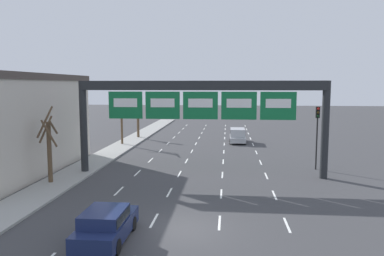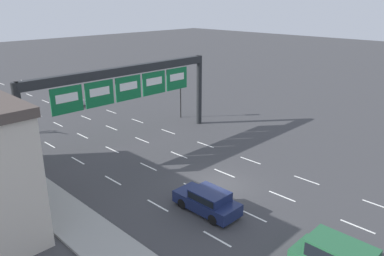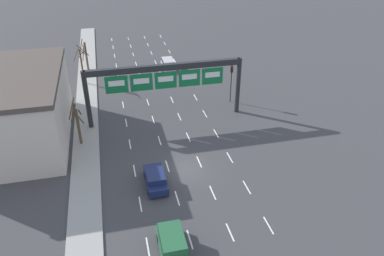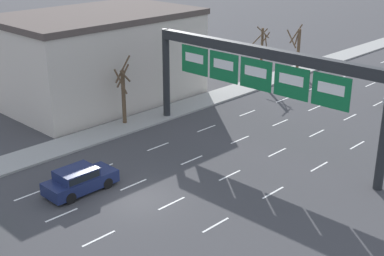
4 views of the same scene
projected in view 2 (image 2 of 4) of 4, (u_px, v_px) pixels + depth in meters
name	position (u px, v px, depth m)	size (l,w,h in m)	color
ground_plane	(220.00, 185.00, 26.45)	(220.00, 220.00, 0.00)	#3D3D3F
sidewalk_left	(102.00, 244.00, 19.93)	(2.80, 110.00, 0.15)	#999993
lane_dashes	(112.00, 138.00, 35.42)	(10.02, 67.00, 0.01)	white
sign_gantry	(126.00, 85.00, 31.73)	(18.66, 0.70, 7.13)	#232628
suv_silver	(70.00, 97.00, 46.47)	(1.87, 4.17, 1.68)	#B7B7BC
car_navy	(208.00, 200.00, 22.88)	(1.87, 4.27, 1.48)	#19234C
traffic_light_near_gantry	(181.00, 85.00, 40.48)	(0.30, 0.35, 5.10)	black
tree_bare_second	(29.00, 162.00, 23.55)	(1.60, 1.60, 5.21)	brown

